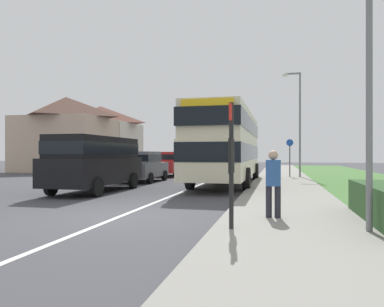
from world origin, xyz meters
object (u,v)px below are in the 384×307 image
at_px(street_lamp_near, 363,9).
at_px(street_lamp_mid, 298,117).
at_px(bus_stop_sign, 231,156).
at_px(cycle_route_sign, 290,156).
at_px(double_decker_bus, 227,143).
at_px(parked_van_black, 96,159).
at_px(parked_car_grey, 143,165).
at_px(parked_car_red, 169,163).
at_px(pedestrian_at_stop, 273,180).

bearing_deg(street_lamp_near, street_lamp_mid, 91.13).
xyz_separation_m(bus_stop_sign, cycle_route_sign, (1.65, 16.80, -0.11)).
height_order(double_decker_bus, street_lamp_mid, street_lamp_mid).
distance_m(double_decker_bus, street_lamp_near, 12.29).
height_order(bus_stop_sign, street_lamp_near, street_lamp_near).
xyz_separation_m(parked_van_black, street_lamp_near, (8.99, -6.34, 3.00)).
xyz_separation_m(cycle_route_sign, street_lamp_near, (0.83, -16.45, 2.93)).
height_order(double_decker_bus, parked_van_black, double_decker_bus).
relative_size(bus_stop_sign, cycle_route_sign, 1.03).
relative_size(double_decker_bus, parked_car_grey, 2.85).
height_order(parked_car_red, bus_stop_sign, bus_stop_sign).
bearing_deg(parked_car_grey, street_lamp_near, -52.57).
relative_size(double_decker_bus, pedestrian_at_stop, 6.86).
relative_size(street_lamp_near, street_lamp_mid, 1.13).
relative_size(cycle_route_sign, street_lamp_near, 0.33).
distance_m(bus_stop_sign, cycle_route_sign, 16.88).
relative_size(bus_stop_sign, street_lamp_near, 0.34).
xyz_separation_m(parked_car_red, cycle_route_sign, (8.26, -0.60, 0.49)).
height_order(parked_van_black, cycle_route_sign, cycle_route_sign).
bearing_deg(parked_van_black, cycle_route_sign, 51.09).
bearing_deg(parked_van_black, street_lamp_mid, 49.10).
distance_m(parked_van_black, cycle_route_sign, 13.00).
bearing_deg(street_lamp_mid, street_lamp_near, -88.87).
bearing_deg(double_decker_bus, parked_car_red, 130.99).
height_order(parked_car_grey, bus_stop_sign, bus_stop_sign).
height_order(parked_car_grey, pedestrian_at_stop, parked_car_grey).
relative_size(pedestrian_at_stop, street_lamp_mid, 0.25).
relative_size(double_decker_bus, street_lamp_mid, 1.70).
height_order(cycle_route_sign, street_lamp_mid, street_lamp_mid).
height_order(parked_van_black, bus_stop_sign, bus_stop_sign).
relative_size(parked_car_grey, bus_stop_sign, 1.54).
relative_size(parked_car_grey, cycle_route_sign, 1.59).
xyz_separation_m(parked_van_black, street_lamp_mid, (8.67, 10.01, 2.55)).
distance_m(parked_car_red, cycle_route_sign, 8.29).
relative_size(pedestrian_at_stop, bus_stop_sign, 0.64).
bearing_deg(parked_car_grey, bus_stop_sign, -61.65).
distance_m(parked_car_grey, street_lamp_near, 15.25).
bearing_deg(cycle_route_sign, bus_stop_sign, -95.60).
bearing_deg(street_lamp_mid, cycle_route_sign, 168.59).
height_order(parked_car_red, cycle_route_sign, cycle_route_sign).
relative_size(parked_car_red, street_lamp_near, 0.53).
xyz_separation_m(double_decker_bus, street_lamp_mid, (3.82, 4.99, 1.76)).
bearing_deg(street_lamp_mid, bus_stop_sign, -97.35).
xyz_separation_m(street_lamp_near, street_lamp_mid, (-0.32, 16.35, -0.45)).
xyz_separation_m(parked_car_grey, parked_car_red, (-0.06, 5.25, 0.00)).
bearing_deg(bus_stop_sign, street_lamp_mid, 82.65).
distance_m(cycle_route_sign, street_lamp_mid, 2.53).
bearing_deg(pedestrian_at_stop, parked_car_red, 114.87).
height_order(pedestrian_at_stop, cycle_route_sign, cycle_route_sign).
height_order(pedestrian_at_stop, street_lamp_mid, street_lamp_mid).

